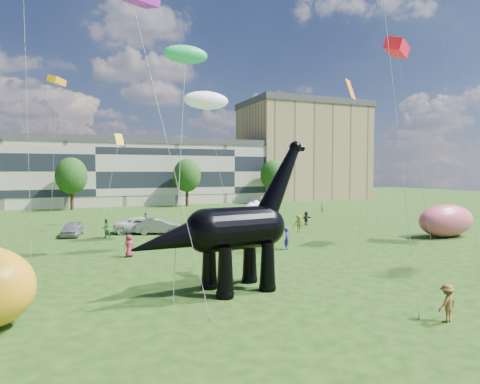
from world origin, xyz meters
name	(u,v)px	position (x,y,z in m)	size (l,w,h in m)	color
ground	(278,285)	(0.00, 0.00, 0.00)	(220.00, 220.00, 0.00)	#16330C
terrace_row	(95,174)	(-8.00, 62.00, 6.00)	(78.00, 11.00, 12.00)	beige
apartment_block	(303,153)	(40.00, 65.00, 11.00)	(28.00, 18.00, 22.00)	tan
tree_mid_left	(71,173)	(-12.00, 53.00, 6.29)	(5.20, 5.20, 9.44)	#382314
tree_mid_right	(187,173)	(8.00, 53.00, 6.29)	(5.20, 5.20, 9.44)	#382314
tree_far_right	(273,173)	(26.00, 53.00, 6.29)	(5.20, 5.20, 9.44)	#382314
dinosaur_sculpture	(231,231)	(-2.94, -0.05, 3.29)	(10.72, 3.41, 8.73)	black
car_silver	(72,229)	(-11.45, 23.42, 0.74)	(1.74, 4.32, 1.47)	silver
car_grey	(159,226)	(-2.98, 21.57, 0.80)	(1.69, 4.85, 1.60)	slate
car_white	(143,225)	(-4.45, 22.90, 0.84)	(2.79, 6.04, 1.68)	silver
car_dark	(207,219)	(3.61, 25.65, 0.77)	(2.15, 5.28, 1.53)	#595960
gazebo_near	(251,208)	(9.64, 26.46, 1.89)	(4.15, 4.15, 2.69)	white
gazebo_far	(256,205)	(12.59, 31.39, 1.79)	(4.72, 4.72, 2.55)	white
inflatable_pink	(446,221)	(23.43, 8.90, 1.64)	(6.57, 3.28, 3.28)	#D9546A
visitors	(205,231)	(0.30, 15.85, 0.89)	(56.76, 42.36, 1.89)	navy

